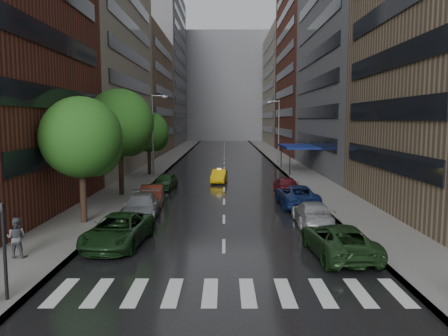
% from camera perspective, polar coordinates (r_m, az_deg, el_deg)
% --- Properties ---
extents(ground, '(220.00, 220.00, 0.00)m').
position_cam_1_polar(ground, '(18.82, -0.05, -13.64)').
color(ground, gray).
rests_on(ground, ground).
extents(road, '(14.00, 140.00, 0.01)m').
position_cam_1_polar(road, '(67.98, 0.04, 0.98)').
color(road, black).
rests_on(road, ground).
extents(sidewalk_left, '(4.00, 140.00, 0.15)m').
position_cam_1_polar(sidewalk_left, '(68.58, -7.50, 1.03)').
color(sidewalk_left, gray).
rests_on(sidewalk_left, ground).
extents(sidewalk_right, '(4.00, 140.00, 0.15)m').
position_cam_1_polar(sidewalk_right, '(68.57, 7.58, 1.03)').
color(sidewalk_right, gray).
rests_on(sidewalk_right, ground).
extents(crosswalk, '(13.15, 2.80, 0.01)m').
position_cam_1_polar(crosswalk, '(16.95, 0.64, -15.92)').
color(crosswalk, silver).
rests_on(crosswalk, ground).
extents(buildings_left, '(8.00, 108.00, 38.00)m').
position_cam_1_polar(buildings_left, '(78.51, -11.28, 13.28)').
color(buildings_left, maroon).
rests_on(buildings_left, ground).
extents(buildings_right, '(8.05, 109.10, 36.00)m').
position_cam_1_polar(buildings_right, '(76.35, 11.66, 12.75)').
color(buildings_right, '#937A5B').
rests_on(buildings_right, ground).
extents(building_far, '(40.00, 14.00, 32.00)m').
position_cam_1_polar(building_far, '(136.01, 0.06, 10.45)').
color(building_far, slate).
rests_on(building_far, ground).
extents(tree_near, '(4.90, 4.90, 7.81)m').
position_cam_1_polar(tree_near, '(27.68, -18.16, 3.81)').
color(tree_near, '#382619').
rests_on(tree_near, ground).
extents(tree_mid, '(5.60, 5.60, 8.93)m').
position_cam_1_polar(tree_mid, '(37.16, -13.44, 5.72)').
color(tree_mid, '#382619').
rests_on(tree_mid, ground).
extents(tree_far, '(4.58, 4.58, 7.30)m').
position_cam_1_polar(tree_far, '(50.54, -9.80, 4.67)').
color(tree_far, '#382619').
rests_on(tree_far, ground).
extents(taxi, '(1.76, 4.13, 1.32)m').
position_cam_1_polar(taxi, '(44.49, -0.64, -1.06)').
color(taxi, '#DDAC0B').
rests_on(taxi, ground).
extents(parked_cars_left, '(3.14, 23.33, 1.58)m').
position_cam_1_polar(parked_cars_left, '(29.56, -10.57, -4.77)').
color(parked_cars_left, '#163116').
rests_on(parked_cars_left, ground).
extents(parked_cars_right, '(2.95, 23.13, 1.60)m').
position_cam_1_polar(parked_cars_right, '(29.28, 10.66, -4.90)').
color(parked_cars_right, '#1B3719').
rests_on(parked_cars_right, ground).
extents(ped_black_umbrella, '(0.96, 0.98, 2.09)m').
position_cam_1_polar(ped_black_umbrella, '(22.19, -25.51, -7.45)').
color(ped_black_umbrella, '#4B4C50').
rests_on(ped_black_umbrella, sidewalk_left).
extents(traffic_light, '(0.18, 0.15, 3.45)m').
position_cam_1_polar(traffic_light, '(17.09, -26.80, -8.60)').
color(traffic_light, black).
rests_on(traffic_light, sidewalk_left).
extents(street_lamp_left, '(1.74, 0.22, 9.00)m').
position_cam_1_polar(street_lamp_left, '(48.33, -9.20, 4.49)').
color(street_lamp_left, gray).
rests_on(street_lamp_left, sidewalk_left).
extents(street_lamp_right, '(1.74, 0.22, 9.00)m').
position_cam_1_polar(street_lamp_right, '(63.17, 7.08, 4.96)').
color(street_lamp_right, gray).
rests_on(street_lamp_right, sidewalk_right).
extents(awning, '(4.00, 8.00, 3.12)m').
position_cam_1_polar(awning, '(53.53, 9.70, 2.78)').
color(awning, navy).
rests_on(awning, sidewalk_right).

